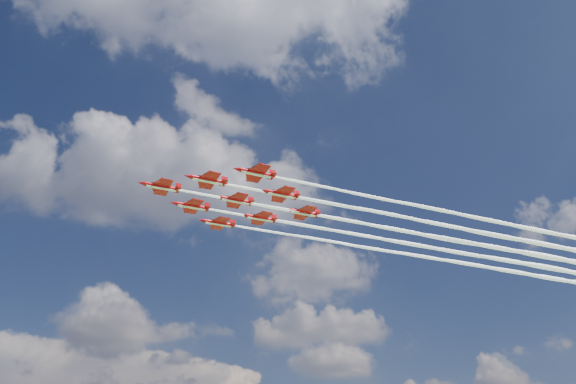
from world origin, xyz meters
name	(u,v)px	position (x,y,z in m)	size (l,w,h in m)	color
jet_lead	(428,235)	(54.58, 16.52, 79.20)	(151.11, 51.24, 2.56)	#B1090E
jet_row2_port	(472,231)	(65.63, 12.16, 79.20)	(151.11, 51.24, 2.56)	#B1090E
jet_row2_starb	(439,249)	(61.11, 26.44, 79.20)	(151.11, 51.24, 2.56)	#B1090E
jet_row3_port	(517,226)	(76.68, 7.80, 79.20)	(151.11, 51.24, 2.56)	#B1090E
jet_row3_centre	(480,245)	(72.16, 22.08, 79.20)	(151.11, 51.24, 2.56)	#B1090E
jet_row3_starb	(449,261)	(67.65, 36.36, 79.20)	(151.11, 51.24, 2.56)	#B1090E
jet_row4_port	(523,240)	(83.22, 17.72, 79.20)	(151.11, 51.24, 2.56)	#B1090E
jet_row4_starb	(488,257)	(78.70, 32.00, 79.20)	(151.11, 51.24, 2.56)	#B1090E
jet_tail	(529,254)	(89.75, 27.65, 79.20)	(151.11, 51.24, 2.56)	#B1090E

